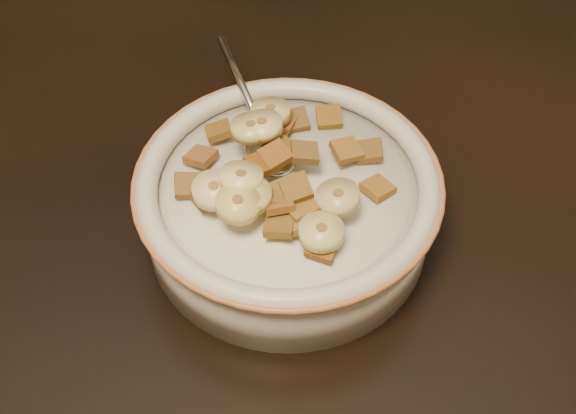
# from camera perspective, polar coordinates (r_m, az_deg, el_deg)

# --- Properties ---
(table) EXTENTS (1.41, 0.92, 0.04)m
(table) POSITION_cam_1_polar(r_m,az_deg,el_deg) (0.71, -6.58, 7.56)
(table) COLOR black
(table) RESTS_ON floor
(cereal_bowl) EXTENTS (0.22, 0.22, 0.05)m
(cereal_bowl) POSITION_cam_1_polar(r_m,az_deg,el_deg) (0.56, -0.00, -0.25)
(cereal_bowl) COLOR silver
(cereal_bowl) RESTS_ON table
(milk) EXTENTS (0.18, 0.18, 0.00)m
(milk) POSITION_cam_1_polar(r_m,az_deg,el_deg) (0.54, -0.00, 1.56)
(milk) COLOR white
(milk) RESTS_ON cereal_bowl
(spoon) EXTENTS (0.06, 0.06, 0.01)m
(spoon) POSITION_cam_1_polar(r_m,az_deg,el_deg) (0.56, -1.30, 4.38)
(spoon) COLOR #B7B8BE
(spoon) RESTS_ON cereal_bowl
(cereal_square_0) EXTENTS (0.03, 0.03, 0.01)m
(cereal_square_0) POSITION_cam_1_polar(r_m,az_deg,el_deg) (0.53, 7.10, 1.50)
(cereal_square_0) COLOR olive
(cereal_square_0) RESTS_ON milk
(cereal_square_1) EXTENTS (0.03, 0.03, 0.01)m
(cereal_square_1) POSITION_cam_1_polar(r_m,az_deg,el_deg) (0.58, 0.60, 6.87)
(cereal_square_1) COLOR brown
(cereal_square_1) RESTS_ON milk
(cereal_square_2) EXTENTS (0.03, 0.03, 0.01)m
(cereal_square_2) POSITION_cam_1_polar(r_m,az_deg,el_deg) (0.50, -0.77, 0.36)
(cereal_square_2) COLOR brown
(cereal_square_2) RESTS_ON milk
(cereal_square_3) EXTENTS (0.03, 0.03, 0.01)m
(cereal_square_3) POSITION_cam_1_polar(r_m,az_deg,el_deg) (0.55, -6.91, 3.99)
(cereal_square_3) COLOR brown
(cereal_square_3) RESTS_ON milk
(cereal_square_4) EXTENTS (0.03, 0.03, 0.01)m
(cereal_square_4) POSITION_cam_1_polar(r_m,az_deg,el_deg) (0.55, 4.63, 4.51)
(cereal_square_4) COLOR brown
(cereal_square_4) RESTS_ON milk
(cereal_square_5) EXTENTS (0.03, 0.03, 0.01)m
(cereal_square_5) POSITION_cam_1_polar(r_m,az_deg,el_deg) (0.50, 1.12, -0.14)
(cereal_square_5) COLOR brown
(cereal_square_5) RESTS_ON milk
(cereal_square_6) EXTENTS (0.03, 0.03, 0.01)m
(cereal_square_6) POSITION_cam_1_polar(r_m,az_deg,el_deg) (0.54, -0.69, 4.77)
(cereal_square_6) COLOR brown
(cereal_square_6) RESTS_ON milk
(cereal_square_7) EXTENTS (0.02, 0.02, 0.01)m
(cereal_square_7) POSITION_cam_1_polar(r_m,az_deg,el_deg) (0.53, 1.33, 4.33)
(cereal_square_7) COLOR brown
(cereal_square_7) RESTS_ON milk
(cereal_square_8) EXTENTS (0.03, 0.03, 0.01)m
(cereal_square_8) POSITION_cam_1_polar(r_m,az_deg,el_deg) (0.52, -2.10, 3.41)
(cereal_square_8) COLOR brown
(cereal_square_8) RESTS_ON milk
(cereal_square_9) EXTENTS (0.02, 0.02, 0.01)m
(cereal_square_9) POSITION_cam_1_polar(r_m,az_deg,el_deg) (0.53, -0.31, 4.45)
(cereal_square_9) COLOR brown
(cereal_square_9) RESTS_ON milk
(cereal_square_10) EXTENTS (0.02, 0.02, 0.01)m
(cereal_square_10) POSITION_cam_1_polar(r_m,az_deg,el_deg) (0.50, -0.71, -1.49)
(cereal_square_10) COLOR brown
(cereal_square_10) RESTS_ON milk
(cereal_square_11) EXTENTS (0.02, 0.02, 0.01)m
(cereal_square_11) POSITION_cam_1_polar(r_m,az_deg,el_deg) (0.58, -1.43, 7.31)
(cereal_square_11) COLOR #94651F
(cereal_square_11) RESTS_ON milk
(cereal_square_12) EXTENTS (0.02, 0.02, 0.01)m
(cereal_square_12) POSITION_cam_1_polar(r_m,az_deg,el_deg) (0.51, -2.06, 0.90)
(cereal_square_12) COLOR brown
(cereal_square_12) RESTS_ON milk
(cereal_square_13) EXTENTS (0.03, 0.03, 0.01)m
(cereal_square_13) POSITION_cam_1_polar(r_m,az_deg,el_deg) (0.52, -6.36, 0.67)
(cereal_square_13) COLOR brown
(cereal_square_13) RESTS_ON milk
(cereal_square_14) EXTENTS (0.03, 0.03, 0.01)m
(cereal_square_14) POSITION_cam_1_polar(r_m,az_deg,el_deg) (0.57, -5.50, 6.02)
(cereal_square_14) COLOR brown
(cereal_square_14) RESTS_ON milk
(cereal_square_15) EXTENTS (0.03, 0.02, 0.01)m
(cereal_square_15) POSITION_cam_1_polar(r_m,az_deg,el_deg) (0.57, -0.55, 6.73)
(cereal_square_15) COLOR brown
(cereal_square_15) RESTS_ON milk
(cereal_square_16) EXTENTS (0.03, 0.03, 0.01)m
(cereal_square_16) POSITION_cam_1_polar(r_m,az_deg,el_deg) (0.51, -0.02, 1.33)
(cereal_square_16) COLOR brown
(cereal_square_16) RESTS_ON milk
(cereal_square_17) EXTENTS (0.03, 0.03, 0.01)m
(cereal_square_17) POSITION_cam_1_polar(r_m,az_deg,el_deg) (0.52, -1.00, 4.10)
(cereal_square_17) COLOR #9B501E
(cereal_square_17) RESTS_ON milk
(cereal_square_18) EXTENTS (0.02, 0.02, 0.01)m
(cereal_square_18) POSITION_cam_1_polar(r_m,az_deg,el_deg) (0.55, 6.44, 4.43)
(cereal_square_18) COLOR brown
(cereal_square_18) RESTS_ON milk
(cereal_square_19) EXTENTS (0.03, 0.03, 0.01)m
(cereal_square_19) POSITION_cam_1_polar(r_m,az_deg,el_deg) (0.51, 0.63, 1.50)
(cereal_square_19) COLOR olive
(cereal_square_19) RESTS_ON milk
(cereal_square_20) EXTENTS (0.03, 0.02, 0.01)m
(cereal_square_20) POSITION_cam_1_polar(r_m,az_deg,el_deg) (0.50, 0.60, -1.25)
(cereal_square_20) COLOR #986329
(cereal_square_20) RESTS_ON milk
(cereal_square_21) EXTENTS (0.02, 0.02, 0.01)m
(cereal_square_21) POSITION_cam_1_polar(r_m,az_deg,el_deg) (0.53, -7.88, 1.70)
(cereal_square_21) COLOR brown
(cereal_square_21) RESTS_ON milk
(cereal_square_22) EXTENTS (0.02, 0.03, 0.01)m
(cereal_square_22) POSITION_cam_1_polar(r_m,az_deg,el_deg) (0.49, 2.74, -3.13)
(cereal_square_22) COLOR brown
(cereal_square_22) RESTS_ON milk
(cereal_square_23) EXTENTS (0.02, 0.02, 0.01)m
(cereal_square_23) POSITION_cam_1_polar(r_m,az_deg,el_deg) (0.58, 3.26, 7.12)
(cereal_square_23) COLOR olive
(cereal_square_23) RESTS_ON milk
(banana_slice_0) EXTENTS (0.03, 0.03, 0.01)m
(banana_slice_0) POSITION_cam_1_polar(r_m,az_deg,el_deg) (0.49, 2.65, -1.98)
(banana_slice_0) COLOR #EFD779
(banana_slice_0) RESTS_ON milk
(banana_slice_1) EXTENTS (0.04, 0.04, 0.01)m
(banana_slice_1) POSITION_cam_1_polar(r_m,az_deg,el_deg) (0.51, -5.86, 1.34)
(banana_slice_1) COLOR #FFE4AA
(banana_slice_1) RESTS_ON milk
(banana_slice_2) EXTENTS (0.04, 0.04, 0.01)m
(banana_slice_2) POSITION_cam_1_polar(r_m,az_deg,el_deg) (0.49, -3.97, 0.23)
(banana_slice_2) COLOR tan
(banana_slice_2) RESTS_ON milk
(banana_slice_3) EXTENTS (0.04, 0.04, 0.02)m
(banana_slice_3) POSITION_cam_1_polar(r_m,az_deg,el_deg) (0.50, 3.96, 0.76)
(banana_slice_3) COLOR #DDD270
(banana_slice_3) RESTS_ON milk
(banana_slice_4) EXTENTS (0.04, 0.04, 0.02)m
(banana_slice_4) POSITION_cam_1_polar(r_m,az_deg,el_deg) (0.51, -3.72, 2.31)
(banana_slice_4) COLOR #FFF083
(banana_slice_4) RESTS_ON milk
(banana_slice_5) EXTENTS (0.04, 0.04, 0.02)m
(banana_slice_5) POSITION_cam_1_polar(r_m,az_deg,el_deg) (0.54, -2.93, 6.21)
(banana_slice_5) COLOR #D7C973
(banana_slice_5) RESTS_ON milk
(banana_slice_6) EXTENTS (0.04, 0.04, 0.01)m
(banana_slice_6) POSITION_cam_1_polar(r_m,az_deg,el_deg) (0.50, -3.04, 0.89)
(banana_slice_6) COLOR #D9CE6B
(banana_slice_6) RESTS_ON milk
(banana_slice_7) EXTENTS (0.04, 0.04, 0.01)m
(banana_slice_7) POSITION_cam_1_polar(r_m,az_deg,el_deg) (0.56, -1.39, 7.50)
(banana_slice_7) COLOR #FFF09A
(banana_slice_7) RESTS_ON milk
(banana_slice_8) EXTENTS (0.04, 0.04, 0.01)m
(banana_slice_8) POSITION_cam_1_polar(r_m,az_deg,el_deg) (0.54, -2.07, 6.43)
(banana_slice_8) COLOR #F8E597
(banana_slice_8) RESTS_ON milk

